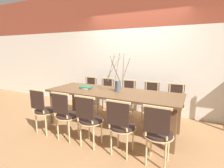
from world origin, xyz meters
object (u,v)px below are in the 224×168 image
object	(u,v)px
chair_near_center	(89,118)
dining_table	(112,96)
chair_far_center	(127,97)
vase_centerpiece	(118,85)
book_stack	(86,87)

from	to	relation	value
chair_near_center	dining_table	bearing A→B (deg)	88.10
chair_far_center	vase_centerpiece	size ratio (longest dim) A/B	1.19
dining_table	chair_near_center	xyz separation A→B (m)	(-0.03, -0.77, -0.19)
chair_near_center	vase_centerpiece	bearing A→B (deg)	81.66
chair_near_center	vase_centerpiece	xyz separation A→B (m)	(0.12, 0.83, 0.42)
dining_table	book_stack	size ratio (longest dim) A/B	10.10
vase_centerpiece	book_stack	distance (m)	0.73
chair_near_center	book_stack	world-z (taller)	chair_near_center
dining_table	vase_centerpiece	distance (m)	0.26
dining_table	chair_far_center	size ratio (longest dim) A/B	3.00
vase_centerpiece	book_stack	xyz separation A→B (m)	(-0.72, -0.05, -0.12)
chair_far_center	book_stack	distance (m)	1.03
dining_table	book_stack	xyz separation A→B (m)	(-0.62, 0.01, 0.12)
chair_far_center	book_stack	bearing A→B (deg)	50.20
chair_near_center	chair_far_center	world-z (taller)	same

